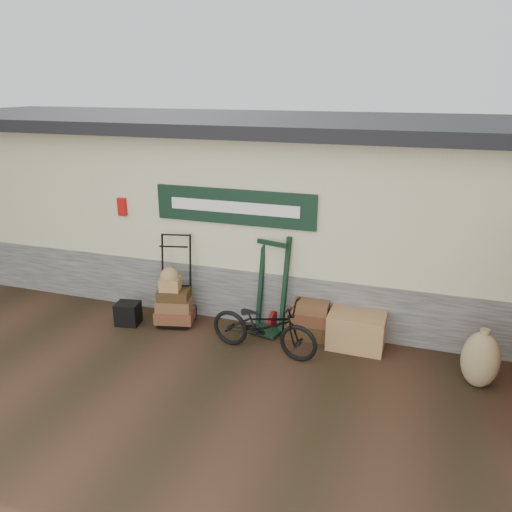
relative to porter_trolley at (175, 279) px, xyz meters
The scene contains 9 objects.
ground 1.59m from the porter_trolley, 28.97° to the right, with size 80.00×80.00×0.00m, color black.
station_building 2.55m from the porter_trolley, 59.14° to the left, with size 14.40×4.10×3.20m.
porter_trolley is the anchor object (origin of this frame).
green_barrow 1.59m from the porter_trolley, ahead, with size 0.56×0.48×1.56m, color black, non-canonical shape.
suitcase_stack 2.25m from the porter_trolley, ahead, with size 0.68×0.42×0.60m, color #322110, non-canonical shape.
wicker_hamper 2.98m from the porter_trolley, ahead, with size 0.82×0.54×0.54m, color olive.
black_trunk 0.97m from the porter_trolley, 152.32° to the right, with size 0.37×0.32×0.37m, color black.
bicycle 1.78m from the porter_trolley, 17.94° to the right, with size 1.66×0.58×0.96m, color black.
burlap_sack_left 4.64m from the porter_trolley, ahead, with size 0.48×0.41×0.77m, color olive.
Camera 1 is at (2.38, -6.06, 3.77)m, focal length 35.00 mm.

